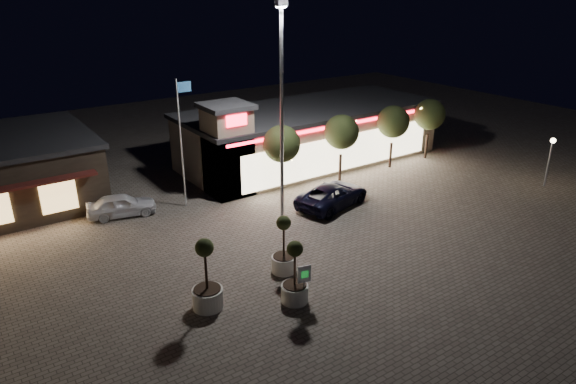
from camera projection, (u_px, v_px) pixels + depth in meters
ground at (343, 289)px, 23.75m from camera, size 90.00×90.00×0.00m
retail_building at (306, 134)px, 39.97m from camera, size 20.40×8.40×6.10m
floodlight_pole at (282, 103)px, 28.25m from camera, size 0.60×0.40×12.38m
flagpole at (182, 133)px, 30.88m from camera, size 0.95×0.10×8.00m
lamp_post_east at (551, 153)px, 34.84m from camera, size 0.36×0.36×3.48m
string_tree_a at (282, 144)px, 32.90m from camera, size 2.42×2.42×4.79m
string_tree_b at (342, 132)px, 35.52m from camera, size 2.42×2.42×4.79m
string_tree_c at (393, 122)px, 38.15m from camera, size 2.42×2.42×4.79m
string_tree_d at (430, 115)px, 40.24m from camera, size 2.42×2.42×4.79m
pickup_truck at (333, 195)px, 32.35m from camera, size 5.81×3.73×1.49m
white_sedan at (121, 205)px, 31.01m from camera, size 4.32×2.52×1.38m
planter_left at (207, 287)px, 22.03m from camera, size 1.35×1.35×3.33m
planter_mid at (295, 283)px, 22.51m from camera, size 1.21×1.21×2.97m
planter_right at (284, 255)px, 24.87m from camera, size 1.21×1.21×2.98m
valet_sign at (304, 277)px, 22.23m from camera, size 0.61×0.20×1.87m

